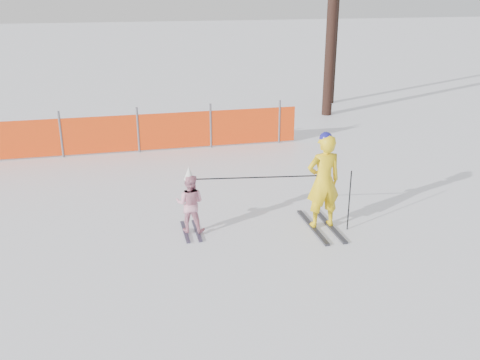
{
  "coord_description": "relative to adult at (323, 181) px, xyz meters",
  "views": [
    {
      "loc": [
        -2.06,
        -8.36,
        4.35
      ],
      "look_at": [
        0.0,
        0.5,
        1.0
      ],
      "focal_mm": 40.0,
      "sensor_mm": 36.0,
      "label": 1
    }
  ],
  "objects": [
    {
      "name": "ski_poles",
      "position": [
        -0.64,
        0.05,
        -0.05
      ],
      "size": [
        2.78,
        0.56,
        1.17
      ],
      "color": "black",
      "rests_on": "ground"
    },
    {
      "name": "tree_trunks",
      "position": [
        3.88,
        9.32,
        2.08
      ],
      "size": [
        1.19,
        2.14,
        6.51
      ],
      "color": "black",
      "rests_on": "ground"
    },
    {
      "name": "safety_fence",
      "position": [
        -5.89,
        5.67,
        -0.38
      ],
      "size": [
        14.48,
        0.06,
        1.25
      ],
      "color": "#595960",
      "rests_on": "ground"
    },
    {
      "name": "adult",
      "position": [
        0.0,
        0.0,
        0.0
      ],
      "size": [
        0.67,
        1.54,
        1.87
      ],
      "color": "black",
      "rests_on": "ground"
    },
    {
      "name": "ground",
      "position": [
        -1.53,
        -0.27,
        -0.93
      ],
      "size": [
        120.0,
        120.0,
        0.0
      ],
      "primitive_type": "plane",
      "color": "white",
      "rests_on": "ground"
    },
    {
      "name": "child",
      "position": [
        -2.44,
        0.35,
        -0.34
      ],
      "size": [
        0.65,
        0.92,
        1.29
      ],
      "color": "black",
      "rests_on": "ground"
    }
  ]
}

